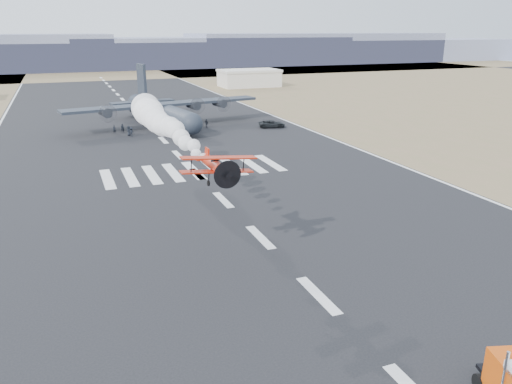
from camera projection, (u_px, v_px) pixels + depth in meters
scrub_far at (96, 73)px, 231.23m from camera, size 500.00×80.00×0.00m
runway_markings at (178, 155)px, 80.69m from camera, size 60.00×260.00×0.01m
ridge_seg_d at (90, 55)px, 255.77m from camera, size 150.00×50.00×13.00m
ridge_seg_e at (212, 51)px, 277.87m from camera, size 150.00×50.00×15.00m
ridge_seg_f at (316, 48)px, 299.96m from camera, size 150.00×50.00×17.00m
ridge_seg_g at (405, 50)px, 322.99m from camera, size 150.00×50.00×13.00m
hangar_right at (249, 78)px, 175.31m from camera, size 20.50×12.50×5.90m
aerobatic_biplane at (217, 166)px, 40.51m from camera, size 6.31×5.63×2.63m
smoke_trail at (153, 115)px, 63.22m from camera, size 3.96×31.61×3.96m
transport_aircraft at (161, 111)px, 104.66m from camera, size 41.45×33.97×11.98m
support_vehicle at (272, 124)px, 102.82m from camera, size 5.88×3.78×1.51m
crew_a at (122, 128)px, 97.59m from camera, size 0.66×0.55×1.77m
crew_b at (184, 123)px, 102.75m from camera, size 1.02×0.94×1.79m
crew_c at (131, 132)px, 94.09m from camera, size 1.26×0.90×1.77m
crew_d at (207, 123)px, 103.00m from camera, size 0.87×1.13×1.72m
crew_e at (129, 131)px, 94.81m from camera, size 0.73×1.01×1.88m
crew_f at (197, 127)px, 98.94m from camera, size 1.16×1.81×1.86m
crew_g at (114, 129)px, 97.00m from camera, size 0.72×0.67×1.58m
crew_h at (196, 122)px, 103.65m from camera, size 0.99×0.78×1.77m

